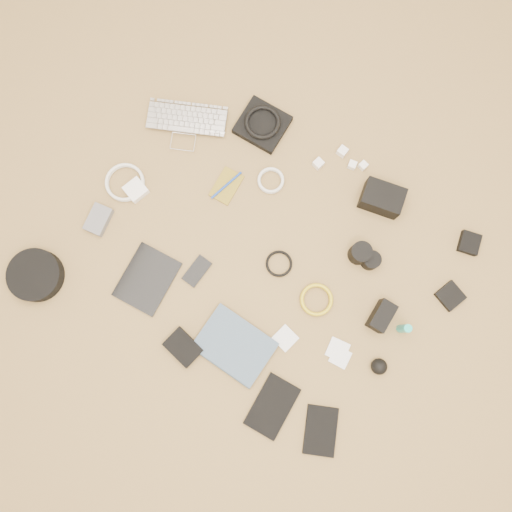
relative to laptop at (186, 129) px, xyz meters
The scene contains 34 objects.
room_shell 1.35m from the laptop, 33.85° to the right, with size 4.04×4.04×2.58m.
laptop is the anchor object (origin of this frame).
headphone_pouch 0.29m from the laptop, 31.27° to the left, with size 0.17×0.16×0.03m, color black.
headphones 0.29m from the laptop, 31.27° to the left, with size 0.14×0.14×0.02m, color black.
charger_a 0.60m from the laptop, 19.58° to the left, with size 0.03×0.03×0.03m, color white.
charger_b 0.65m from the laptop, 15.43° to the left, with size 0.03×0.03×0.03m, color white.
charger_c 0.69m from the laptop, 16.01° to the left, with size 0.03×0.03×0.03m, color white.
charger_d 0.52m from the laptop, 12.82° to the left, with size 0.03×0.03×0.03m, color white.
dslr_camera 0.78m from the laptop, ahead, with size 0.15×0.10×0.08m, color black.
lens_pouch 1.14m from the laptop, ahead, with size 0.07×0.08×0.03m, color black.
notebook_olive 0.27m from the laptop, 26.31° to the right, with size 0.08×0.13×0.01m, color olive.
pen_blue 0.27m from the laptop, 26.31° to the right, with size 0.01×0.01×0.15m, color #13369E.
cable_white_a 0.38m from the laptop, ahead, with size 0.10×0.10×0.01m, color silver.
lens_a 0.80m from the laptop, ahead, with size 0.08×0.08×0.08m, color black.
lens_b 0.85m from the laptop, ahead, with size 0.07×0.07×0.06m, color black.
card_reader 1.16m from the laptop, ahead, with size 0.08×0.08×0.02m, color black.
power_brick 0.30m from the laptop, 98.51° to the right, with size 0.07×0.07×0.03m, color white.
cable_white_b 0.31m from the laptop, 108.37° to the right, with size 0.15×0.15×0.01m, color silver.
cable_black 0.63m from the laptop, 27.54° to the right, with size 0.10×0.10×0.01m, color black.
cable_yellow 0.81m from the laptop, 24.98° to the right, with size 0.12×0.12×0.01m, color gold.
flash 1.00m from the laptop, 16.70° to the right, with size 0.06×0.11×0.08m, color black.
lens_cleaner 1.09m from the laptop, 15.54° to the right, with size 0.03×0.03×0.10m, color #1BB2A4.
battery_charger 0.47m from the laptop, 103.34° to the right, with size 0.07×0.11×0.03m, color #5E5E63.
tablet 0.59m from the laptop, 74.38° to the right, with size 0.17×0.22×0.01m, color black.
phone 0.55m from the laptop, 56.28° to the right, with size 0.06×0.11×0.01m, color black.
filter_case_left 0.87m from the laptop, 36.41° to the right, with size 0.07×0.07×0.01m, color silver.
filter_case_mid 1.00m from the laptop, 27.72° to the right, with size 0.07×0.07×0.01m, color silver.
filter_case_right 1.02m from the laptop, 28.15° to the right, with size 0.06×0.06×0.01m, color silver.
air_blower 1.13m from the laptop, 23.46° to the right, with size 0.06×0.06×0.06m, color black.
headphone_case 0.77m from the laptop, 104.92° to the right, with size 0.19×0.19×0.05m, color black.
drive_case 0.82m from the laptop, 61.11° to the right, with size 0.12×0.09×0.03m, color black.
paperback 0.90m from the laptop, 52.96° to the right, with size 0.19×0.25×0.03m, color #3F546A.
notebook_black_a 1.07m from the laptop, 44.13° to the right, with size 0.12×0.20×0.01m, color black.
notebook_black_b 1.21m from the laptop, 37.72° to the right, with size 0.11×0.17×0.01m, color black.
Camera 1 is at (0.15, -0.25, 1.81)m, focal length 35.00 mm.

